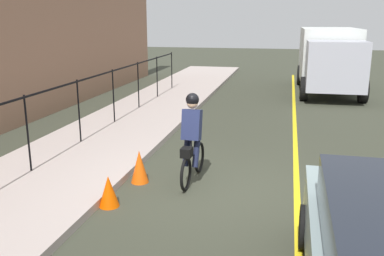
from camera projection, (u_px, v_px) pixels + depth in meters
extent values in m
plane|color=#36392C|center=(212.00, 191.00, 8.22)|extent=(80.00, 80.00, 0.00)
cube|color=yellow|center=(297.00, 198.00, 7.88)|extent=(36.00, 0.12, 0.01)
cube|color=#B0A19A|center=(52.00, 174.00, 8.93)|extent=(40.00, 3.20, 0.15)
cylinder|color=black|center=(28.00, 134.00, 8.69)|extent=(0.04, 0.04, 1.60)
cylinder|color=black|center=(79.00, 111.00, 10.79)|extent=(0.04, 0.04, 1.60)
cylinder|color=black|center=(113.00, 96.00, 12.89)|extent=(0.04, 0.04, 1.60)
cylinder|color=black|center=(138.00, 85.00, 14.98)|extent=(0.04, 0.04, 1.60)
cylinder|color=black|center=(157.00, 77.00, 17.08)|extent=(0.04, 0.04, 1.60)
cylinder|color=black|center=(172.00, 70.00, 19.18)|extent=(0.04, 0.04, 1.60)
cube|color=black|center=(53.00, 89.00, 9.55)|extent=(19.98, 0.04, 0.04)
torus|color=black|center=(199.00, 157.00, 9.17)|extent=(0.66, 0.09, 0.66)
torus|color=black|center=(186.00, 174.00, 8.19)|extent=(0.66, 0.09, 0.66)
cube|color=black|center=(193.00, 154.00, 8.61)|extent=(0.93, 0.08, 0.24)
cylinder|color=black|center=(191.00, 149.00, 8.44)|extent=(0.03, 0.03, 0.35)
cube|color=#21294F|center=(192.00, 125.00, 8.36)|extent=(0.36, 0.38, 0.63)
sphere|color=tan|center=(192.00, 103.00, 8.31)|extent=(0.22, 0.22, 0.22)
sphere|color=black|center=(192.00, 100.00, 8.29)|extent=(0.26, 0.26, 0.26)
cylinder|color=#191E38|center=(187.00, 150.00, 8.50)|extent=(0.34, 0.14, 0.65)
cylinder|color=#191E38|center=(196.00, 151.00, 8.45)|extent=(0.34, 0.14, 0.65)
cube|color=black|center=(187.00, 152.00, 8.13)|extent=(0.25, 0.21, 0.18)
cylinder|color=black|center=(307.00, 227.00, 6.13)|extent=(0.64, 0.23, 0.64)
cube|color=silver|center=(328.00, 54.00, 19.69)|extent=(4.79, 2.46, 2.30)
cube|color=#B3B5C4|center=(336.00, 66.00, 16.50)|extent=(1.85, 2.23, 1.90)
cylinder|color=black|center=(363.00, 91.00, 16.65)|extent=(0.96, 0.31, 0.96)
cylinder|color=black|center=(304.00, 89.00, 17.10)|extent=(0.96, 0.31, 0.96)
cylinder|color=black|center=(348.00, 76.00, 20.76)|extent=(0.96, 0.31, 0.96)
cylinder|color=black|center=(300.00, 75.00, 21.21)|extent=(0.96, 0.31, 0.96)
cone|color=#ED4E02|center=(109.00, 191.00, 7.50)|extent=(0.36, 0.36, 0.57)
cone|color=#F3550D|center=(139.00, 167.00, 8.59)|extent=(0.36, 0.36, 0.67)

